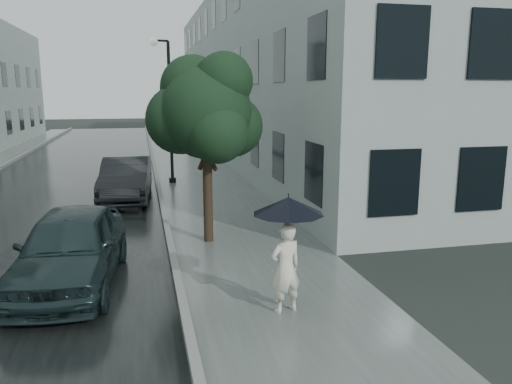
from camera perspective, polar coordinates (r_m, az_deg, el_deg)
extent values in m
plane|color=black|center=(9.39, 1.17, -11.04)|extent=(120.00, 120.00, 0.00)
cube|color=slate|center=(20.86, -6.26, 1.51)|extent=(3.50, 60.00, 0.01)
cube|color=slate|center=(20.72, -11.28, 1.49)|extent=(0.15, 60.00, 0.15)
cube|color=black|center=(20.93, -20.89, 0.85)|extent=(6.85, 60.00, 0.00)
cube|color=#8F9C98|center=(28.95, 2.34, 13.29)|extent=(7.00, 36.00, 9.00)
cube|color=black|center=(28.23, -4.68, 13.30)|extent=(0.08, 32.40, 7.20)
cube|color=black|center=(39.27, -25.56, 11.00)|extent=(0.08, 16.20, 6.40)
imported|color=silver|center=(8.23, 3.41, -8.67)|extent=(0.63, 0.50, 1.51)
cylinder|color=black|center=(8.11, 3.67, -4.76)|extent=(0.02, 0.02, 0.65)
cone|color=black|center=(8.00, 3.71, -1.57)|extent=(1.53, 1.53, 0.28)
cylinder|color=black|center=(7.96, 3.73, -0.44)|extent=(0.02, 0.02, 0.08)
cylinder|color=black|center=(8.22, 3.64, -7.13)|extent=(0.03, 0.03, 0.06)
cylinder|color=#332619|center=(12.01, -5.52, -0.40)|extent=(0.23, 0.23, 2.27)
sphere|color=#16321D|center=(11.76, -5.71, 8.96)|extent=(2.13, 2.13, 2.13)
sphere|color=#16321D|center=(12.12, -2.71, 7.52)|extent=(1.47, 1.47, 1.47)
sphere|color=#16321D|center=(12.04, -8.64, 8.18)|extent=(1.64, 1.64, 1.64)
sphere|color=#16321D|center=(11.24, -4.47, 6.74)|extent=(1.38, 1.38, 1.38)
sphere|color=#16321D|center=(12.21, -7.23, 11.72)|extent=(1.55, 1.55, 1.55)
sphere|color=#16321D|center=(11.65, -3.66, 12.58)|extent=(1.32, 1.32, 1.32)
cylinder|color=black|center=(19.86, -9.76, 8.81)|extent=(0.12, 0.12, 5.44)
cylinder|color=black|center=(20.15, -9.51, 1.35)|extent=(0.28, 0.28, 0.20)
cylinder|color=black|center=(19.86, -10.76, 16.63)|extent=(0.51, 0.19, 0.08)
sphere|color=silver|center=(19.78, -11.63, 16.48)|extent=(0.32, 0.32, 0.32)
imported|color=#19282B|center=(9.99, -20.39, -5.97)|extent=(2.06, 4.36, 1.44)
imported|color=black|center=(17.22, -14.62, 1.48)|extent=(1.77, 4.36, 1.41)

